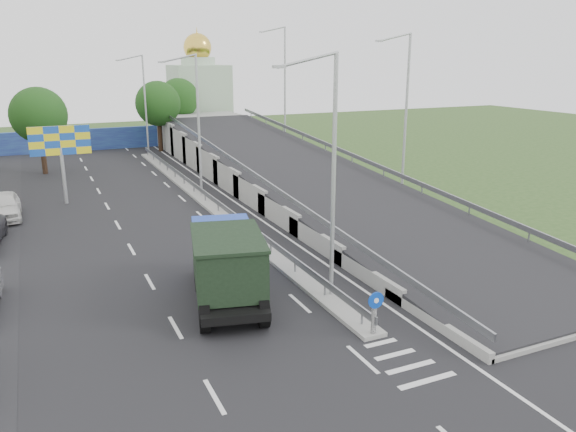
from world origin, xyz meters
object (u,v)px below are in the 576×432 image
lamp_post_far (143,100)px  parked_car_e (3,206)px  sign_bollard (375,313)px  billboard (60,145)px  church (199,94)px  lamp_post_near (330,166)px  dump_truck (226,261)px  lamp_post_mid (196,118)px

lamp_post_far → parked_car_e: lamp_post_far is taller
sign_bollard → billboard: size_ratio=0.30×
billboard → parked_car_e: 5.68m
church → billboard: church is taller
sign_bollard → church: 58.84m
parked_car_e → lamp_post_near: bearing=-57.1°
lamp_post_near → dump_truck: bearing=156.1°
parked_car_e → sign_bollard: bearing=-61.9°
lamp_post_far → church: size_ratio=0.73×
parked_car_e → billboard: bearing=31.6°
lamp_post_near → lamp_post_far: size_ratio=1.00×
sign_bollard → lamp_post_near: bearing=88.4°
lamp_post_mid → parked_car_e: 13.91m
sign_bollard → parked_car_e: (-12.88, 23.36, -0.18)m
sign_bollard → lamp_post_near: size_ratio=0.17×
billboard → parked_car_e: billboard is taller
sign_bollard → dump_truck: size_ratio=0.22×
lamp_post_mid → lamp_post_far: 20.00m
billboard → lamp_post_near: bearing=-67.5°
lamp_post_far → parked_car_e: bearing=-122.4°
lamp_post_near → dump_truck: 5.91m
church → sign_bollard: bearing=-99.8°
billboard → dump_truck: 21.06m
lamp_post_near → lamp_post_mid: 20.00m
lamp_post_mid → church: bearing=73.8°
church → dump_truck: bearing=-104.8°
church → dump_truck: 54.18m
lamp_post_near → billboard: lamp_post_near is taller
dump_truck → lamp_post_near: bearing=-10.8°
lamp_post_far → billboard: (-9.11, -18.00, -1.62)m
parked_car_e → lamp_post_mid: bearing=1.3°
dump_truck → parked_car_e: (-9.07, 17.80, -0.89)m
lamp_post_near → lamp_post_mid: same height
billboard → church: bearing=59.3°
dump_truck → parked_car_e: bearing=130.0°
church → lamp_post_far: bearing=-125.2°
billboard → lamp_post_far: bearing=63.2°
dump_truck → sign_bollard: bearing=-42.5°
lamp_post_mid → church: 35.41m
lamp_post_far → lamp_post_mid: bearing=-90.0°
lamp_post_far → billboard: lamp_post_far is taller
lamp_post_near → parked_car_e: 23.98m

